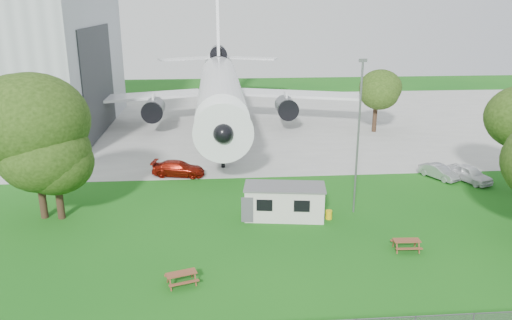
{
  "coord_description": "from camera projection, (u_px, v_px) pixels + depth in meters",
  "views": [
    {
      "loc": [
        -2.55,
        -29.86,
        16.08
      ],
      "look_at": [
        0.51,
        8.0,
        4.0
      ],
      "focal_mm": 35.0,
      "sensor_mm": 36.0,
      "label": 1
    }
  ],
  "objects": [
    {
      "name": "site_cabin",
      "position": [
        285.0,
        202.0,
        38.59
      ],
      "size": [
        6.91,
        3.53,
        2.62
      ],
      "color": "beige",
      "rests_on": "ground"
    },
    {
      "name": "ground",
      "position": [
        258.0,
        253.0,
        33.43
      ],
      "size": [
        160.0,
        160.0,
        0.0
      ],
      "primitive_type": "plane",
      "color": "#216E18"
    },
    {
      "name": "picnic_east",
      "position": [
        406.0,
        250.0,
        33.82
      ],
      "size": [
        1.87,
        1.59,
        0.76
      ],
      "primitive_type": null,
      "rotation": [
        0.0,
        0.0,
        -0.05
      ],
      "color": "brown",
      "rests_on": "ground"
    },
    {
      "name": "tree_far_apron",
      "position": [
        377.0,
        90.0,
        62.94
      ],
      "size": [
        5.79,
        5.79,
        8.36
      ],
      "color": "#382619",
      "rests_on": "ground"
    },
    {
      "name": "tree_west_big",
      "position": [
        32.0,
        123.0,
        36.63
      ],
      "size": [
        9.42,
        9.42,
        12.28
      ],
      "color": "#382619",
      "rests_on": "ground"
    },
    {
      "name": "car_ne_sedan",
      "position": [
        439.0,
        172.0,
        47.35
      ],
      "size": [
        3.03,
        4.14,
        1.3
      ],
      "primitive_type": "imported",
      "rotation": [
        0.0,
        0.0,
        0.48
      ],
      "color": "#A5A7AC",
      "rests_on": "ground"
    },
    {
      "name": "concrete_apron",
      "position": [
        235.0,
        122.0,
        69.52
      ],
      "size": [
        120.0,
        46.0,
        0.03
      ],
      "primitive_type": "cube",
      "color": "#B7B7B2",
      "rests_on": "ground"
    },
    {
      "name": "picnic_west",
      "position": [
        182.0,
        284.0,
        29.74
      ],
      "size": [
        2.17,
        1.97,
        0.76
      ],
      "primitive_type": null,
      "rotation": [
        0.0,
        0.0,
        0.31
      ],
      "color": "brown",
      "rests_on": "ground"
    },
    {
      "name": "lamp_mast",
      "position": [
        358.0,
        140.0,
        38.13
      ],
      "size": [
        0.16,
        0.16,
        12.0
      ],
      "primitive_type": "cylinder",
      "color": "slate",
      "rests_on": "ground"
    },
    {
      "name": "airliner",
      "position": [
        220.0,
        88.0,
        65.74
      ],
      "size": [
        46.36,
        47.73,
        17.69
      ],
      "color": "white",
      "rests_on": "ground"
    },
    {
      "name": "car_apron_van",
      "position": [
        178.0,
        169.0,
        48.02
      ],
      "size": [
        5.32,
        2.92,
        1.46
      ],
      "primitive_type": "imported",
      "rotation": [
        0.0,
        0.0,
        1.39
      ],
      "color": "maroon",
      "rests_on": "ground"
    },
    {
      "name": "tree_west_small",
      "position": [
        54.0,
        159.0,
        37.35
      ],
      "size": [
        7.37,
        7.37,
        8.51
      ],
      "color": "#382619",
      "rests_on": "ground"
    },
    {
      "name": "car_ne_hatch",
      "position": [
        470.0,
        174.0,
        46.5
      ],
      "size": [
        3.32,
        4.78,
        1.51
      ],
      "primitive_type": "imported",
      "rotation": [
        0.0,
        0.0,
        0.39
      ],
      "color": "silver",
      "rests_on": "ground"
    }
  ]
}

